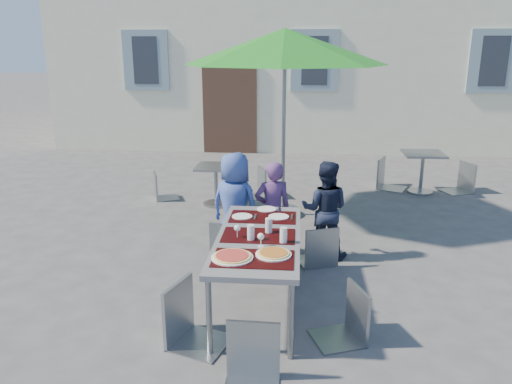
# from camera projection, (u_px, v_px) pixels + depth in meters

# --- Properties ---
(ground) EXTENTS (90.00, 90.00, 0.00)m
(ground) POSITION_uv_depth(u_px,v_px,m) (326.00, 307.00, 4.99)
(ground) COLOR #414143
(ground) RESTS_ON ground
(dining_table) EXTENTS (0.80, 1.85, 0.76)m
(dining_table) POSITION_uv_depth(u_px,v_px,m) (259.00, 241.00, 4.84)
(dining_table) COLOR #49494E
(dining_table) RESTS_ON ground
(pizza_near_left) EXTENTS (0.37, 0.37, 0.03)m
(pizza_near_left) POSITION_uv_depth(u_px,v_px,m) (232.00, 257.00, 4.30)
(pizza_near_left) COLOR white
(pizza_near_left) RESTS_ON dining_table
(pizza_near_right) EXTENTS (0.32, 0.32, 0.03)m
(pizza_near_right) POSITION_uv_depth(u_px,v_px,m) (273.00, 254.00, 4.37)
(pizza_near_right) COLOR white
(pizza_near_right) RESTS_ON dining_table
(glassware) EXTENTS (0.51, 0.42, 0.15)m
(glassware) POSITION_uv_depth(u_px,v_px,m) (264.00, 231.00, 4.72)
(glassware) COLOR silver
(glassware) RESTS_ON dining_table
(place_settings) EXTENTS (0.65, 0.49, 0.01)m
(place_settings) POSITION_uv_depth(u_px,v_px,m) (263.00, 214.00, 5.43)
(place_settings) COLOR white
(place_settings) RESTS_ON dining_table
(child_0) EXTENTS (0.76, 0.64, 1.32)m
(child_0) POSITION_uv_depth(u_px,v_px,m) (235.00, 206.00, 6.04)
(child_0) COLOR #38509B
(child_0) RESTS_ON ground
(child_1) EXTENTS (0.50, 0.39, 1.22)m
(child_1) POSITION_uv_depth(u_px,v_px,m) (273.00, 211.00, 6.02)
(child_1) COLOR #59346B
(child_1) RESTS_ON ground
(child_2) EXTENTS (0.63, 0.42, 1.21)m
(child_2) POSITION_uv_depth(u_px,v_px,m) (325.00, 210.00, 6.06)
(child_2) COLOR #171E34
(child_2) RESTS_ON ground
(chair_0) EXTENTS (0.54, 0.55, 1.06)m
(chair_0) POSITION_uv_depth(u_px,v_px,m) (231.00, 216.00, 5.78)
(chair_0) COLOR gray
(chair_0) RESTS_ON ground
(chair_1) EXTENTS (0.44, 0.45, 1.00)m
(chair_1) POSITION_uv_depth(u_px,v_px,m) (267.00, 221.00, 5.71)
(chair_1) COLOR #949A9F
(chair_1) RESTS_ON ground
(chair_2) EXTENTS (0.53, 0.53, 0.93)m
(chair_2) POSITION_uv_depth(u_px,v_px,m) (320.00, 222.00, 5.82)
(chair_2) COLOR gray
(chair_2) RESTS_ON ground
(chair_3) EXTENTS (0.59, 0.58, 1.04)m
(chair_3) POSITION_uv_depth(u_px,v_px,m) (188.00, 278.00, 4.25)
(chair_3) COLOR #949A9F
(chair_3) RESTS_ON ground
(chair_4) EXTENTS (0.53, 0.53, 0.92)m
(chair_4) POSITION_uv_depth(u_px,v_px,m) (349.00, 283.00, 4.32)
(chair_4) COLOR gray
(chair_4) RESTS_ON ground
(chair_5) EXTENTS (0.43, 0.43, 0.94)m
(chair_5) POSITION_uv_depth(u_px,v_px,m) (251.00, 322.00, 3.69)
(chair_5) COLOR gray
(chair_5) RESTS_ON ground
(patio_umbrella) EXTENTS (2.93, 2.93, 2.77)m
(patio_umbrella) POSITION_uv_depth(u_px,v_px,m) (285.00, 48.00, 7.05)
(patio_umbrella) COLOR #999AA0
(patio_umbrella) RESTS_ON ground
(cafe_table_0) EXTENTS (0.62, 0.62, 0.66)m
(cafe_table_0) POSITION_uv_depth(u_px,v_px,m) (216.00, 180.00, 8.13)
(cafe_table_0) COLOR #999AA0
(cafe_table_0) RESTS_ON ground
(bg_chair_l_0) EXTENTS (0.50, 0.50, 0.86)m
(bg_chair_l_0) POSITION_uv_depth(u_px,v_px,m) (160.00, 170.00, 8.44)
(bg_chair_l_0) COLOR gray
(bg_chair_l_0) RESTS_ON ground
(bg_chair_r_0) EXTENTS (0.56, 0.56, 0.97)m
(bg_chair_r_0) POSITION_uv_depth(u_px,v_px,m) (256.00, 165.00, 8.51)
(bg_chair_r_0) COLOR gray
(bg_chair_r_0) RESTS_ON ground
(cafe_table_1) EXTENTS (0.68, 0.68, 0.73)m
(cafe_table_1) POSITION_uv_depth(u_px,v_px,m) (422.00, 166.00, 8.78)
(cafe_table_1) COLOR #999AA0
(cafe_table_1) RESTS_ON ground
(bg_chair_l_1) EXTENTS (0.62, 0.61, 1.06)m
(bg_chair_l_1) POSITION_uv_depth(u_px,v_px,m) (388.00, 155.00, 9.05)
(bg_chair_l_1) COLOR gray
(bg_chair_l_1) RESTS_ON ground
(bg_chair_r_1) EXTENTS (0.58, 0.57, 1.00)m
(bg_chair_r_1) POSITION_uv_depth(u_px,v_px,m) (464.00, 160.00, 8.83)
(bg_chair_r_1) COLOR gray
(bg_chair_r_1) RESTS_ON ground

